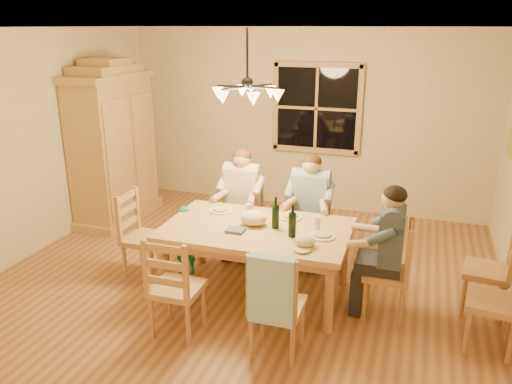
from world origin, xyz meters
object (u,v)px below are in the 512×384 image
(adult_slate_man, at_px, (390,236))
(child, at_px, (185,240))
(chair_spare_back, at_px, (484,285))
(armoire, at_px, (114,148))
(chair_far_left, at_px, (242,230))
(wine_bottle_b, at_px, (292,221))
(dining_table, at_px, (257,236))
(chair_spare_front, at_px, (491,317))
(chair_far_right, at_px, (309,239))
(chair_end_right, at_px, (385,286))
(chair_near_right, at_px, (277,321))
(wine_bottle_a, at_px, (276,213))
(adult_woman, at_px, (242,189))
(adult_plaid_man, at_px, (310,196))
(chandelier, at_px, (247,92))
(chair_end_left, at_px, (146,251))
(chair_near_left, at_px, (178,303))

(adult_slate_man, bearing_deg, child, 84.84)
(adult_slate_man, bearing_deg, chair_spare_back, -70.36)
(armoire, bearing_deg, child, -35.90)
(chair_far_left, height_order, wine_bottle_b, wine_bottle_b)
(dining_table, bearing_deg, chair_far_left, 118.83)
(wine_bottle_b, relative_size, chair_spare_front, 0.33)
(chair_spare_back, bearing_deg, chair_far_right, 81.07)
(chair_far_right, relative_size, chair_end_right, 1.00)
(dining_table, xyz_separation_m, chair_near_right, (0.49, -0.89, -0.36))
(chair_end_right, relative_size, wine_bottle_a, 3.00)
(adult_woman, xyz_separation_m, adult_plaid_man, (0.84, 0.01, 0.00))
(adult_woman, bearing_deg, chair_spare_back, 168.29)
(armoire, bearing_deg, chair_end_right, -19.62)
(child, height_order, chair_spare_back, chair_spare_back)
(chair_near_right, bearing_deg, adult_slate_man, 46.74)
(dining_table, xyz_separation_m, child, (-0.92, 0.19, -0.26))
(chair_near_right, relative_size, adult_slate_man, 1.13)
(chandelier, height_order, adult_plaid_man, chandelier)
(chair_far_left, bearing_deg, child, 57.62)
(chair_near_right, bearing_deg, armoire, 142.50)
(armoire, relative_size, chair_far_right, 2.32)
(adult_slate_man, distance_m, chair_spare_back, 1.12)
(armoire, height_order, adult_woman, armoire)
(adult_plaid_man, xyz_separation_m, chair_spare_back, (1.88, -0.53, -0.54))
(chair_near_right, bearing_deg, adult_plaid_man, 93.37)
(chair_end_left, height_order, chair_spare_front, same)
(chair_far_left, relative_size, chair_near_right, 1.00)
(wine_bottle_a, bearing_deg, adult_woman, 128.62)
(adult_woman, height_order, wine_bottle_b, adult_woman)
(armoire, bearing_deg, dining_table, -28.49)
(dining_table, height_order, chair_near_right, chair_near_right)
(dining_table, bearing_deg, chair_near_left, -116.97)
(dining_table, bearing_deg, chair_end_left, -179.07)
(adult_plaid_man, height_order, chair_spare_back, adult_plaid_man)
(adult_slate_man, xyz_separation_m, chair_spare_back, (0.92, 0.35, -0.54))
(chair_far_left, relative_size, child, 1.24)
(chair_far_right, distance_m, adult_slate_man, 1.41)
(armoire, bearing_deg, chandelier, -24.34)
(dining_table, distance_m, chair_end_right, 1.36)
(chair_near_right, xyz_separation_m, adult_woman, (-0.98, 1.77, 0.54))
(armoire, bearing_deg, adult_woman, -14.18)
(adult_plaid_man, bearing_deg, chair_end_left, 27.98)
(chair_near_left, height_order, wine_bottle_a, wine_bottle_a)
(chair_end_left, relative_size, chair_spare_front, 1.00)
(wine_bottle_b, xyz_separation_m, chair_spare_front, (1.83, -0.13, -0.62))
(chair_end_left, distance_m, wine_bottle_a, 1.63)
(chair_end_right, distance_m, chair_spare_front, 0.96)
(chandelier, relative_size, chair_end_right, 0.78)
(chair_spare_front, bearing_deg, chair_spare_back, 6.47)
(armoire, xyz_separation_m, child, (1.72, -1.24, -0.66))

